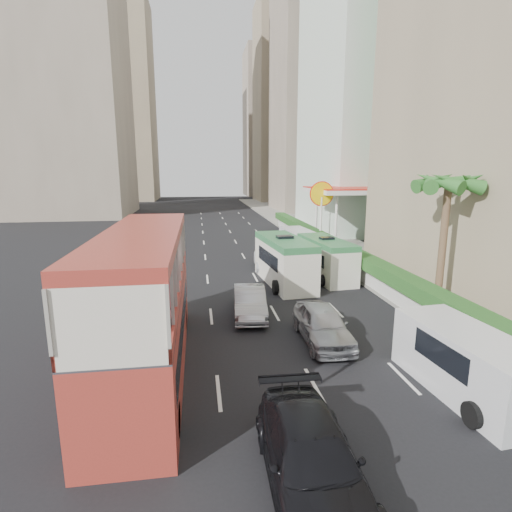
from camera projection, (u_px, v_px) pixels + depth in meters
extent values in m
plane|color=black|center=(309.00, 357.00, 15.38)|extent=(200.00, 200.00, 0.00)
cube|color=#A83429|center=(146.00, 302.00, 14.01)|extent=(2.50, 11.00, 5.06)
imported|color=#ADAFB3|center=(250.00, 316.00, 19.81)|extent=(1.87, 4.45, 1.43)
imported|color=#ADAFB3|center=(322.00, 341.00, 16.82)|extent=(1.86, 4.51, 1.53)
imported|color=black|center=(310.00, 487.00, 9.08)|extent=(2.19, 5.17, 1.49)
imported|color=silver|center=(270.00, 269.00, 29.37)|extent=(2.68, 5.05, 1.35)
cube|color=silver|center=(284.00, 261.00, 25.26)|extent=(2.82, 6.76, 2.92)
cube|color=silver|center=(326.00, 259.00, 26.61)|extent=(2.53, 6.08, 2.62)
cube|color=silver|center=(467.00, 363.00, 12.72)|extent=(2.47, 5.33, 2.07)
cube|color=silver|center=(298.00, 241.00, 35.13)|extent=(2.37, 5.16, 2.01)
cube|color=#99968C|center=(328.00, 240.00, 40.83)|extent=(6.00, 120.00, 0.18)
cube|color=silver|center=(339.00, 258.00, 29.67)|extent=(0.30, 44.00, 1.00)
cube|color=#2D6626|center=(339.00, 247.00, 29.49)|extent=(1.10, 44.00, 0.70)
cylinder|color=brown|center=(443.00, 247.00, 19.65)|extent=(0.36, 0.36, 6.40)
cube|color=silver|center=(345.00, 216.00, 38.48)|extent=(6.50, 8.00, 5.50)
cube|color=#9F8F7D|center=(323.00, 65.00, 68.83)|extent=(16.00, 16.00, 50.00)
cube|color=tan|center=(286.00, 105.00, 92.54)|extent=(14.00, 14.00, 44.00)
cube|color=#9F8F7D|center=(270.00, 125.00, 114.25)|extent=(14.00, 14.00, 40.00)
cube|color=#9F8F7D|center=(59.00, 42.00, 59.80)|extent=(18.00, 18.00, 52.00)
cube|color=tan|center=(118.00, 102.00, 94.58)|extent=(16.00, 16.00, 46.00)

